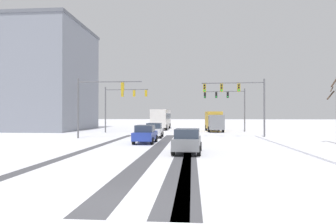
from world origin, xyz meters
TOP-DOWN VIEW (x-y plane):
  - ground_plane at (0.00, 0.00)m, footprint 300.00×300.00m
  - wheel_track_left_lane at (-5.45, 13.23)m, footprint 0.70×29.10m
  - wheel_track_right_lane at (1.65, 13.23)m, footprint 1.04×29.10m
  - wheel_track_center at (-0.41, 13.23)m, footprint 1.07×29.10m
  - wheel_track_oncoming at (2.08, 13.23)m, footprint 0.79×29.10m
  - sidewalk_kerb_right at (11.53, 11.91)m, footprint 4.00×29.10m
  - traffic_signal_far_right at (7.61, 36.63)m, footprint 6.35×0.68m
  - traffic_signal_near_right at (7.36, 24.56)m, footprint 6.95×0.55m
  - traffic_signal_far_left at (-7.63, 32.40)m, footprint 6.29×0.49m
  - traffic_signal_near_left at (-8.13, 22.47)m, footprint 7.09×0.38m
  - car_white_lead at (-1.98, 23.94)m, footprint 1.92×4.14m
  - car_blue_second at (-1.97, 17.61)m, footprint 1.86×4.11m
  - car_grey_third at (1.90, 11.16)m, footprint 2.00×4.18m
  - bus_oncoming at (-3.13, 42.26)m, footprint 2.70×11.01m
  - box_truck_delivery at (5.56, 36.51)m, footprint 2.51×7.47m
  - office_building_far_left_block at (-29.20, 38.39)m, footprint 27.37×15.97m

SIDE VIEW (x-z plane):
  - ground_plane at x=0.00m, z-range 0.00..0.00m
  - wheel_track_left_lane at x=-5.45m, z-range 0.00..0.01m
  - wheel_track_right_lane at x=1.65m, z-range 0.00..0.01m
  - wheel_track_center at x=-0.41m, z-range 0.00..0.01m
  - wheel_track_oncoming at x=2.08m, z-range 0.00..0.01m
  - sidewalk_kerb_right at x=11.53m, z-range 0.00..0.12m
  - car_white_lead at x=-1.98m, z-range 0.01..1.63m
  - car_blue_second at x=-1.97m, z-range 0.01..1.63m
  - car_grey_third at x=1.90m, z-range 0.01..1.63m
  - box_truck_delivery at x=5.56m, z-range 0.12..3.14m
  - bus_oncoming at x=-3.13m, z-range 0.30..3.68m
  - traffic_signal_near_left at x=-8.13m, z-range 1.24..7.74m
  - traffic_signal_far_left at x=-7.63m, z-range 1.55..8.05m
  - traffic_signal_far_right at x=7.61m, z-range 1.55..8.05m
  - traffic_signal_near_right at x=7.36m, z-range 1.57..8.07m
  - office_building_far_left_block at x=-29.20m, z-range 0.01..17.36m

